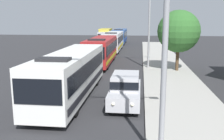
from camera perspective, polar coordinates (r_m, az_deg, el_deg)
The scene contains 9 objects.
bus_lead at distance 17.33m, azimuth -9.02°, elevation -0.58°, with size 2.58×11.53×3.21m.
bus_second_in_line at distance 29.97m, azimuth -2.37°, elevation 4.55°, with size 2.58×10.83×3.21m.
bus_middle at distance 42.77m, azimuth 0.32°, elevation 6.59°, with size 2.58×11.61×3.21m.
bus_fourth_in_line at distance 55.37m, azimuth 1.75°, elevation 7.67°, with size 2.58×10.80×3.21m.
white_suv at distance 15.78m, azimuth 3.02°, elevation -4.09°, with size 1.86×4.75×1.90m.
box_truck_oncoming at distance 56.50m, azimuth -1.55°, elevation 7.75°, with size 2.35×7.14×3.15m.
streetlamp_near at distance 8.69m, azimuth 12.08°, elevation 12.44°, with size 6.07×0.28×8.65m.
streetlamp_mid at distance 26.98m, azimuth 8.40°, elevation 11.98°, with size 6.26×0.28×8.92m.
roadside_tree at distance 26.03m, azimuth 14.71°, elevation 8.38°, with size 4.15×4.15×5.98m.
Camera 1 is at (3.30, -3.25, 5.23)m, focal length 40.81 mm.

